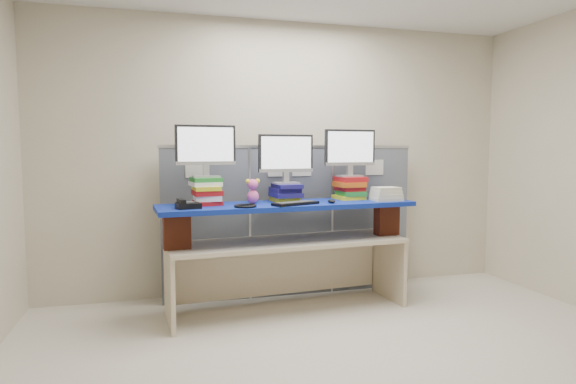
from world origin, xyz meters
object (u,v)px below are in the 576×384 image
object	(u,v)px
blue_board	(288,205)
monitor_left	(206,148)
monitor_right	(350,150)
keyboard	(296,203)
monitor_center	(286,156)
desk	(288,255)
desk_phone	(187,205)

from	to	relation	value
blue_board	monitor_left	size ratio (longest dim) A/B	4.44
monitor_right	blue_board	bearing A→B (deg)	-170.14
monitor_left	keyboard	xyz separation A→B (m)	(0.75, -0.22, -0.49)
monitor_center	keyboard	xyz separation A→B (m)	(0.01, -0.28, -0.41)
blue_board	monitor_right	bearing A→B (deg)	9.86
desk	blue_board	world-z (taller)	blue_board
desk	keyboard	world-z (taller)	keyboard
monitor_left	desk_phone	xyz separation A→B (m)	(-0.18, -0.24, -0.47)
blue_board	desk_phone	size ratio (longest dim) A/B	10.91
desk_phone	desk	bearing A→B (deg)	0.35
blue_board	desk_phone	distance (m)	0.93
monitor_center	keyboard	bearing A→B (deg)	-91.96
monitor_right	keyboard	size ratio (longest dim) A/B	1.17
monitor_center	desk_phone	xyz separation A→B (m)	(-0.92, -0.29, -0.40)
keyboard	desk_phone	bearing A→B (deg)	158.49
monitor_left	monitor_right	bearing A→B (deg)	-0.00
monitor_left	keyboard	world-z (taller)	monitor_left
blue_board	monitor_right	world-z (taller)	monitor_right
desk	monitor_right	size ratio (longest dim) A/B	4.21
desk	blue_board	size ratio (longest dim) A/B	0.95
desk	monitor_left	world-z (taller)	monitor_left
desk	monitor_center	distance (m)	0.91
blue_board	keyboard	world-z (taller)	keyboard
monitor_right	desk	bearing A→B (deg)	-170.14
blue_board	monitor_left	distance (m)	0.90
desk_phone	keyboard	bearing A→B (deg)	-9.70
monitor_left	monitor_center	distance (m)	0.75
monitor_center	desk_phone	size ratio (longest dim) A/B	2.46
monitor_left	keyboard	size ratio (longest dim) A/B	1.17
blue_board	desk_phone	bearing A→B (deg)	-173.62
monitor_center	monitor_right	bearing A→B (deg)	-0.00
blue_board	monitor_right	size ratio (longest dim) A/B	4.44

